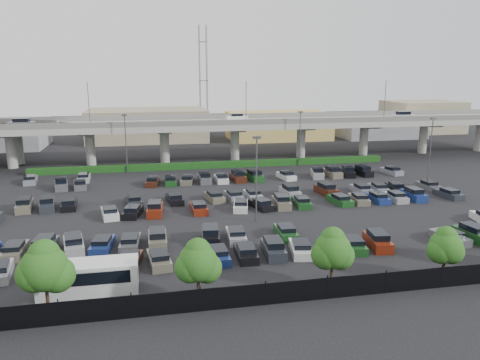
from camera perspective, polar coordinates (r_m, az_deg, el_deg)
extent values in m
plane|color=black|center=(63.55, 0.31, -2.91)|extent=(280.00, 280.00, 0.00)
cube|color=#9A9A92|center=(93.22, -3.69, 6.74)|extent=(150.00, 13.00, 1.10)
cube|color=#62625D|center=(86.95, -3.14, 6.98)|extent=(150.00, 0.50, 1.00)
cube|color=#62625D|center=(99.28, -4.19, 7.73)|extent=(150.00, 0.50, 1.00)
cylinder|color=#9A9A92|center=(96.11, -26.11, 3.27)|extent=(1.80, 1.80, 6.70)
cube|color=#62625D|center=(95.70, -26.30, 5.13)|extent=(2.60, 9.75, 0.50)
cylinder|color=#9A9A92|center=(93.51, -17.79, 3.75)|extent=(1.80, 1.80, 6.70)
cube|color=#62625D|center=(93.09, -17.92, 5.66)|extent=(2.60, 9.75, 0.50)
cylinder|color=#9A9A92|center=(92.97, -9.17, 4.16)|extent=(1.80, 1.80, 6.70)
cube|color=#62625D|center=(92.54, -9.25, 6.08)|extent=(2.60, 9.75, 0.50)
cylinder|color=#9A9A92|center=(94.52, -0.64, 4.47)|extent=(1.80, 1.80, 6.70)
cube|color=#62625D|center=(94.10, -0.65, 6.36)|extent=(2.60, 9.75, 0.50)
cylinder|color=#9A9A92|center=(98.06, 7.45, 4.67)|extent=(1.80, 1.80, 6.70)
cube|color=#62625D|center=(97.66, 7.50, 6.50)|extent=(2.60, 9.75, 0.50)
cylinder|color=#9A9A92|center=(103.40, 14.84, 4.78)|extent=(1.80, 1.80, 6.70)
cube|color=#62625D|center=(103.01, 14.94, 6.51)|extent=(2.60, 9.75, 0.50)
cylinder|color=#9A9A92|center=(110.26, 21.42, 4.81)|extent=(1.80, 1.80, 6.70)
cube|color=#62625D|center=(109.90, 21.55, 6.43)|extent=(2.60, 9.75, 0.50)
cylinder|color=#9A9A92|center=(118.39, 27.15, 4.78)|extent=(1.80, 1.80, 6.70)
cube|color=#54565C|center=(91.87, -25.07, 6.12)|extent=(4.40, 1.82, 1.05)
cube|color=black|center=(91.79, -25.12, 6.63)|extent=(2.60, 1.60, 0.65)
cube|color=white|center=(97.03, -0.40, 7.58)|extent=(4.40, 1.82, 0.82)
cube|color=black|center=(96.97, -0.40, 7.96)|extent=(2.30, 1.60, 0.50)
cube|color=silver|center=(103.52, 19.24, 7.27)|extent=(4.40, 1.82, 1.05)
cube|color=black|center=(103.45, 19.28, 7.72)|extent=(2.60, 1.60, 0.65)
cylinder|color=#494A4E|center=(86.45, -17.94, 8.67)|extent=(0.14, 0.14, 8.00)
cylinder|color=#494A4E|center=(87.85, 0.74, 9.36)|extent=(0.14, 0.14, 8.00)
cylinder|color=#494A4E|center=(97.63, 17.25, 9.15)|extent=(0.14, 0.14, 8.00)
cylinder|color=#9A9A92|center=(99.66, -25.35, 3.65)|extent=(1.60, 1.60, 6.70)
cube|color=#113710|center=(87.38, -3.01, 1.87)|extent=(66.00, 1.60, 1.10)
cube|color=black|center=(37.97, 9.12, -13.04)|extent=(70.00, 0.06, 1.80)
cylinder|color=black|center=(36.46, -21.23, -14.81)|extent=(0.10, 0.10, 2.00)
cylinder|color=black|center=(35.89, -13.09, -14.68)|extent=(0.10, 0.10, 2.00)
cylinder|color=black|center=(36.01, -4.86, -14.27)|extent=(0.10, 0.10, 2.00)
cylinder|color=black|center=(36.82, 3.11, -13.59)|extent=(0.10, 0.10, 2.00)
cylinder|color=black|center=(38.27, 10.57, -12.72)|extent=(0.10, 0.10, 2.00)
cylinder|color=black|center=(40.29, 17.33, -11.75)|extent=(0.10, 0.10, 2.00)
cylinder|color=black|center=(42.80, 23.32, -10.75)|extent=(0.10, 0.10, 2.00)
cylinder|color=#332316|center=(37.97, -22.38, -13.61)|extent=(0.26, 0.26, 2.18)
sphere|color=#1A5115|center=(36.89, -22.74, -9.89)|extent=(3.39, 3.39, 3.39)
sphere|color=#1A5115|center=(37.06, -21.41, -10.68)|extent=(2.67, 2.67, 2.67)
sphere|color=#1A5115|center=(37.10, -23.74, -10.46)|extent=(2.67, 2.67, 2.67)
sphere|color=#1A5115|center=(36.64, -22.78, -8.41)|extent=(2.30, 2.30, 2.30)
cylinder|color=#332316|center=(37.20, -5.10, -13.37)|extent=(0.26, 0.26, 1.96)
sphere|color=#1A5115|center=(36.20, -5.18, -9.98)|extent=(3.04, 3.04, 3.04)
sphere|color=#1A5115|center=(36.58, -4.06, -10.63)|extent=(2.39, 2.39, 2.39)
sphere|color=#1A5115|center=(36.20, -6.11, -10.56)|extent=(2.39, 2.39, 2.39)
sphere|color=#1A5115|center=(35.98, -5.17, -8.63)|extent=(2.06, 2.06, 2.06)
cylinder|color=#332316|center=(39.97, 11.05, -11.60)|extent=(0.26, 0.26, 1.97)
sphere|color=#1A5115|center=(39.04, 11.21, -8.38)|extent=(3.07, 3.07, 3.07)
sphere|color=#1A5115|center=(39.59, 12.08, -8.97)|extent=(2.41, 2.41, 2.41)
sphere|color=#1A5115|center=(38.87, 10.40, -8.96)|extent=(2.41, 2.41, 2.41)
sphere|color=#1A5115|center=(38.85, 11.25, -7.11)|extent=(2.08, 2.08, 2.08)
cylinder|color=#332316|center=(44.27, 23.53, -10.11)|extent=(0.26, 0.26, 1.80)
sphere|color=#1A5115|center=(43.49, 23.79, -7.45)|extent=(2.79, 2.79, 2.79)
sphere|color=#1A5115|center=(44.10, 24.35, -7.91)|extent=(2.19, 2.19, 2.19)
sphere|color=#1A5115|center=(43.23, 23.21, -7.94)|extent=(2.19, 2.19, 2.19)
sphere|color=#1A5115|center=(43.35, 23.84, -6.40)|extent=(1.89, 1.89, 1.89)
cube|color=silver|center=(40.59, -17.96, -11.39)|extent=(7.83, 2.64, 2.28)
cube|color=black|center=(40.37, -18.02, -10.69)|extent=(6.75, 2.70, 1.03)
cube|color=silver|center=(40.09, -18.09, -9.73)|extent=(7.94, 2.75, 0.27)
cube|color=#A2A2A6|center=(46.61, -27.24, -9.98)|extent=(2.41, 4.61, 0.82)
cube|color=#431E11|center=(44.77, -13.40, -9.75)|extent=(2.64, 4.67, 0.82)
cube|color=black|center=(44.35, -13.45, -9.10)|extent=(2.02, 2.57, 0.50)
cube|color=#6C6755|center=(44.73, -9.83, -9.60)|extent=(2.30, 4.58, 0.82)
cube|color=black|center=(44.30, -9.85, -8.95)|extent=(1.85, 2.46, 0.50)
cube|color=navy|center=(45.14, -2.75, -9.20)|extent=(1.92, 4.44, 0.82)
cube|color=black|center=(44.72, -2.72, -8.55)|extent=(1.65, 2.34, 0.50)
cube|color=black|center=(45.59, 0.71, -8.95)|extent=(1.96, 4.46, 0.82)
cube|color=black|center=(45.18, 0.77, -8.30)|extent=(1.68, 2.35, 0.50)
cube|color=#292E35|center=(46.17, 4.09, -8.54)|extent=(2.09, 4.50, 1.05)
cube|color=black|center=(45.87, 4.11, -7.59)|extent=(1.76, 2.69, 0.65)
cube|color=white|center=(46.98, 7.36, -8.38)|extent=(2.59, 4.66, 0.82)
cube|color=black|center=(46.58, 7.46, -7.75)|extent=(1.99, 2.55, 0.50)
cube|color=#1B4D1E|center=(48.94, 13.53, -7.75)|extent=(2.28, 4.57, 0.82)
cube|color=black|center=(48.55, 13.67, -7.14)|extent=(1.84, 2.46, 0.50)
cube|color=maroon|center=(50.08, 16.42, -7.30)|extent=(2.41, 4.61, 1.05)
cube|color=black|center=(49.81, 16.48, -6.42)|extent=(1.94, 2.80, 0.65)
cube|color=#54565C|center=(54.35, 24.19, -6.46)|extent=(2.48, 4.63, 0.82)
cube|color=black|center=(54.00, 24.38, -5.89)|extent=(1.94, 2.52, 0.50)
cube|color=#1B4D1E|center=(55.92, 26.52, -6.03)|extent=(2.36, 4.60, 1.05)
cube|color=black|center=(55.68, 26.60, -5.23)|extent=(1.92, 2.78, 0.65)
cube|color=#6C6755|center=(51.09, -25.75, -7.84)|extent=(1.87, 4.42, 0.82)
cube|color=black|center=(50.70, -25.88, -7.25)|extent=(1.63, 2.32, 0.50)
cube|color=#54565C|center=(50.42, -22.72, -7.67)|extent=(2.21, 4.55, 1.05)
cube|color=black|center=(50.15, -22.80, -6.79)|extent=(1.83, 2.74, 0.65)
cube|color=#A2A2A6|center=(49.92, -19.60, -7.61)|extent=(2.60, 4.66, 1.05)
cube|color=black|center=(49.65, -19.67, -6.72)|extent=(2.06, 2.85, 0.65)
cube|color=navy|center=(49.62, -16.42, -7.64)|extent=(2.40, 4.61, 0.82)
cube|color=black|center=(49.22, -16.49, -7.03)|extent=(1.90, 2.50, 0.50)
cube|color=#54565C|center=(49.42, -13.22, -7.53)|extent=(2.18, 4.54, 0.82)
cube|color=black|center=(49.02, -13.27, -6.92)|extent=(1.79, 2.42, 0.50)
cube|color=#6C6755|center=(49.34, -10.02, -7.26)|extent=(1.85, 4.41, 1.05)
cube|color=black|center=(49.07, -10.05, -6.37)|extent=(1.62, 2.61, 0.65)
cube|color=black|center=(49.72, -3.62, -6.92)|extent=(2.28, 4.57, 1.05)
cube|color=black|center=(49.44, -3.64, -6.03)|extent=(1.87, 2.76, 0.65)
cube|color=#A2A2A6|center=(50.17, -0.49, -6.85)|extent=(2.11, 4.51, 0.82)
cube|color=black|center=(49.77, -0.45, -6.24)|extent=(1.75, 2.40, 0.50)
cube|color=#1B4D1E|center=(51.43, 5.58, -6.41)|extent=(2.02, 4.48, 0.82)
cube|color=black|center=(51.04, 5.66, -5.81)|extent=(1.71, 2.37, 0.50)
cube|color=white|center=(60.02, -15.57, -3.97)|extent=(2.51, 4.64, 0.82)
cube|color=black|center=(59.65, -15.62, -3.45)|extent=(1.95, 2.53, 0.50)
cube|color=black|center=(59.86, -12.94, -3.86)|extent=(2.71, 4.68, 0.82)
cube|color=black|center=(59.49, -12.98, -3.34)|extent=(2.05, 2.59, 0.50)
cube|color=maroon|center=(59.79, -10.31, -3.64)|extent=(2.20, 4.54, 1.05)
cube|color=black|center=(59.56, -10.34, -2.89)|extent=(1.82, 2.73, 0.65)
cube|color=maroon|center=(60.13, -5.05, -3.49)|extent=(1.99, 4.47, 0.82)
cube|color=black|center=(59.76, -5.05, -2.97)|extent=(1.69, 2.36, 0.50)
cube|color=white|center=(60.94, 0.10, -3.22)|extent=(2.74, 4.69, 0.82)
cube|color=black|center=(60.58, 0.13, -2.69)|extent=(2.07, 2.60, 0.50)
cube|color=black|center=(61.52, 2.61, -3.07)|extent=(2.79, 4.70, 0.82)
cube|color=black|center=(61.17, 2.66, -2.55)|extent=(2.09, 2.61, 0.50)
cube|color=#6C6755|center=(62.19, 5.08, -2.82)|extent=(2.11, 4.51, 1.05)
cube|color=black|center=(61.97, 5.09, -2.09)|extent=(1.77, 2.70, 0.65)
cube|color=#1B4D1E|center=(63.03, 7.48, -2.77)|extent=(2.15, 4.53, 0.82)
cube|color=black|center=(62.68, 7.55, -2.27)|extent=(1.77, 2.42, 0.50)
cube|color=#1B4D1E|center=(64.98, 12.08, -2.47)|extent=(2.37, 4.60, 0.82)
cube|color=black|center=(64.64, 12.17, -1.98)|extent=(1.88, 2.49, 0.50)
cube|color=#6C6755|center=(66.10, 14.27, -2.32)|extent=(2.28, 4.57, 0.82)
cube|color=black|center=(65.77, 14.37, -1.84)|extent=(1.84, 2.46, 0.50)
cube|color=navy|center=(67.32, 16.39, -2.18)|extent=(1.97, 4.46, 0.82)
cube|color=black|center=(66.99, 16.50, -1.70)|extent=(1.68, 2.35, 0.50)
cube|color=#A2A2A6|center=(68.62, 18.42, -2.03)|extent=(1.91, 4.44, 0.82)
cube|color=black|center=(68.30, 18.54, -1.57)|extent=(1.65, 2.33, 0.50)
cube|color=navy|center=(69.98, 20.39, -1.80)|extent=(1.91, 4.44, 1.05)
cube|color=black|center=(69.79, 20.44, -1.15)|extent=(1.65, 2.63, 0.65)
cube|color=#292E35|center=(73.02, 24.06, -1.62)|extent=(2.30, 4.57, 0.82)
cube|color=black|center=(72.72, 24.20, -1.18)|extent=(1.85, 2.46, 0.50)
cube|color=#6C6755|center=(66.52, -24.78, -2.95)|extent=(2.30, 4.58, 1.05)
cube|color=black|center=(66.31, -24.85, -2.27)|extent=(1.88, 2.76, 0.65)
cube|color=#292E35|center=(65.91, -22.46, -2.87)|extent=(2.54, 4.64, 1.05)
cube|color=black|center=(65.71, -22.52, -2.18)|extent=(2.02, 2.83, 0.65)
cube|color=black|center=(65.45, -20.09, -2.88)|extent=(2.14, 4.52, 0.82)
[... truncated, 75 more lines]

